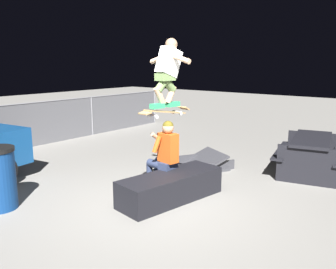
{
  "coord_description": "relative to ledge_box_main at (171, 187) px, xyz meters",
  "views": [
    {
      "loc": [
        -4.11,
        -3.48,
        2.25
      ],
      "look_at": [
        0.5,
        0.2,
        1.05
      ],
      "focal_mm": 37.95,
      "sensor_mm": 36.0,
      "label": 1
    }
  ],
  "objects": [
    {
      "name": "kicker_ramp",
      "position": [
        1.83,
        0.65,
        -0.15
      ],
      "size": [
        1.32,
        1.3,
        0.43
      ],
      "color": "#38383D",
      "rests_on": "ground"
    },
    {
      "name": "ground_plane",
      "position": [
        -0.28,
        0.04,
        -0.22
      ],
      "size": [
        40.0,
        40.0,
        0.0
      ],
      "primitive_type": "plane",
      "color": "gray"
    },
    {
      "name": "ledge_box_main",
      "position": [
        0.0,
        0.0,
        0.0
      ],
      "size": [
        1.92,
        0.93,
        0.45
      ],
      "primitive_type": "cube",
      "rotation": [
        0.0,
        0.0,
        -0.17
      ],
      "color": "black",
      "rests_on": "ground"
    },
    {
      "name": "skateboard",
      "position": [
        0.15,
        0.24,
        1.22
      ],
      "size": [
        1.04,
        0.32,
        0.14
      ],
      "color": "#AD8451"
    },
    {
      "name": "picnic_table_back",
      "position": [
        2.93,
        -1.35,
        0.28
      ],
      "size": [
        1.95,
        1.68,
        0.75
      ],
      "color": "black",
      "rests_on": "ground"
    },
    {
      "name": "person_sitting_on_ledge",
      "position": [
        0.24,
        0.34,
        0.48
      ],
      "size": [
        0.6,
        0.78,
        1.28
      ],
      "color": "#2D3856",
      "rests_on": "ground"
    },
    {
      "name": "skater_airborne",
      "position": [
        0.21,
        0.23,
        1.91
      ],
      "size": [
        0.63,
        0.89,
        1.12
      ],
      "color": "#2D9E66"
    }
  ]
}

